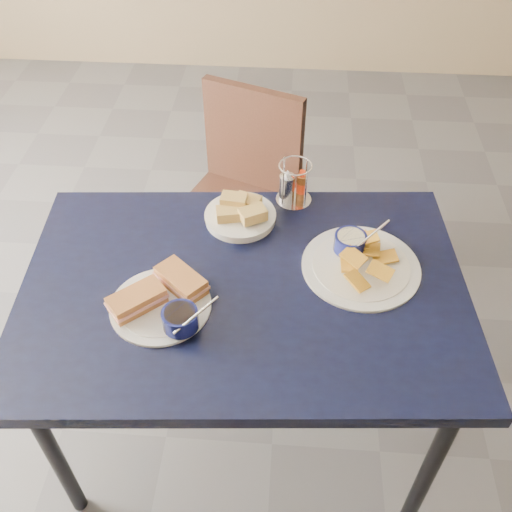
# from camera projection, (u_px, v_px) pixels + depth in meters

# --- Properties ---
(ground) EXTENTS (6.00, 6.00, 0.00)m
(ground) POSITION_uv_depth(u_px,v_px,m) (276.00, 369.00, 2.22)
(ground) COLOR #4E4E53
(ground) RESTS_ON ground
(dining_table) EXTENTS (1.24, 0.88, 0.75)m
(dining_table) POSITION_uv_depth(u_px,v_px,m) (244.00, 301.00, 1.57)
(dining_table) COLOR black
(dining_table) RESTS_ON ground
(chair_far) EXTENTS (0.52, 0.52, 0.86)m
(chair_far) POSITION_uv_depth(u_px,v_px,m) (236.00, 182.00, 2.26)
(chair_far) COLOR black
(chair_far) RESTS_ON ground
(sandwich_plate) EXTENTS (0.30, 0.27, 0.12)m
(sandwich_plate) POSITION_uv_depth(u_px,v_px,m) (164.00, 300.00, 1.45)
(sandwich_plate) COLOR white
(sandwich_plate) RESTS_ON dining_table
(plantain_plate) EXTENTS (0.32, 0.32, 0.12)m
(plantain_plate) POSITION_uv_depth(u_px,v_px,m) (358.00, 259.00, 1.56)
(plantain_plate) COLOR white
(plantain_plate) RESTS_ON dining_table
(bread_basket) EXTENTS (0.21, 0.21, 0.07)m
(bread_basket) POSITION_uv_depth(u_px,v_px,m) (241.00, 214.00, 1.69)
(bread_basket) COLOR white
(bread_basket) RESTS_ON dining_table
(condiment_caddy) EXTENTS (0.11, 0.11, 0.14)m
(condiment_caddy) POSITION_uv_depth(u_px,v_px,m) (293.00, 186.00, 1.73)
(condiment_caddy) COLOR silver
(condiment_caddy) RESTS_ON dining_table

